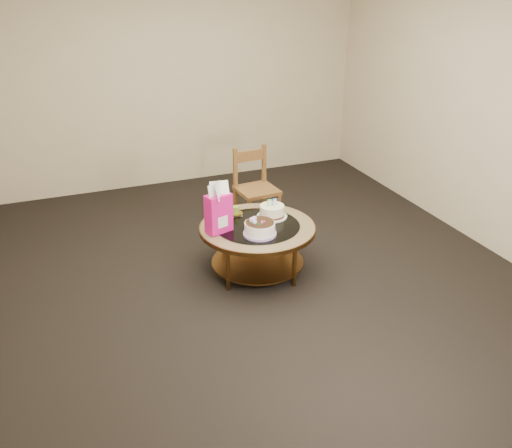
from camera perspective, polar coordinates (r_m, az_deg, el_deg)
name	(u,v)px	position (r m, az deg, el deg)	size (l,w,h in m)	color
ground	(257,271)	(5.16, 0.14, -4.73)	(5.00, 5.00, 0.00)	black
room_walls	(258,101)	(4.59, 0.16, 12.19)	(4.52, 5.02, 2.61)	beige
coffee_table	(257,234)	(4.98, 0.15, -0.96)	(1.02, 1.02, 0.46)	brown
decorated_cake	(260,229)	(4.76, 0.36, -0.50)	(0.28, 0.28, 0.16)	#B999D8
cream_cake	(272,211)	(5.09, 1.61, 1.27)	(0.27, 0.27, 0.17)	white
gift_bag	(218,208)	(4.76, -3.78, 1.60)	(0.24, 0.20, 0.43)	#EA1693
pillar_candle	(236,212)	(5.14, -2.05, 1.22)	(0.13, 0.13, 0.10)	tan
dining_chair	(255,188)	(5.85, -0.06, 3.60)	(0.42, 0.42, 0.83)	brown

